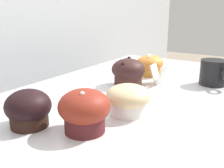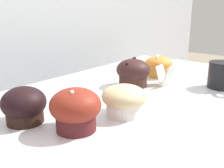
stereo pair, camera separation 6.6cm
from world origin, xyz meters
The scene contains 8 objects.
wall_back centered at (0.00, 0.60, 0.90)m, with size 3.20×0.10×1.80m, color #B2B7BC.
muffin_front_center centered at (0.02, 0.06, 0.94)m, with size 0.10×0.10×0.09m.
muffin_back_left centered at (0.17, 0.06, 0.93)m, with size 0.10×0.10×0.08m.
muffin_back_right centered at (-0.18, -0.05, 0.93)m, with size 0.10×0.10×0.07m.
muffin_front_left centered at (-0.30, -0.02, 0.94)m, with size 0.10×0.10×0.09m.
muffin_front_right centered at (-0.34, 0.08, 0.93)m, with size 0.09×0.09×0.08m.
coffee_cup centered at (0.17, -0.16, 0.93)m, with size 0.10×0.10×0.08m.
price_card centered at (0.09, -0.01, 0.93)m, with size 0.05×0.05×0.06m.
Camera 2 is at (-0.62, -0.37, 1.12)m, focal length 42.00 mm.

